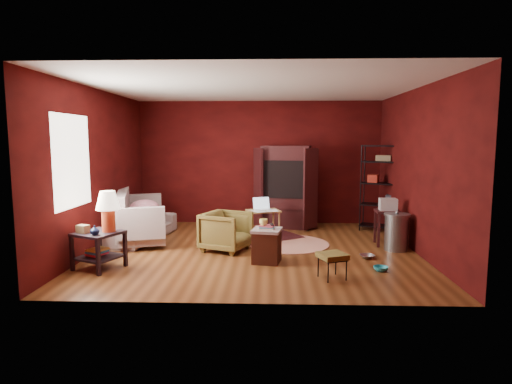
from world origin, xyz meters
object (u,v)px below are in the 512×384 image
hamper (267,245)px  laptop_desk (263,213)px  sofa (141,221)px  tv_armoire (286,185)px  armchair (226,229)px  side_table (103,222)px  wire_shelving (383,184)px

hamper → laptop_desk: laptop_desk is taller
sofa → tv_armoire: 3.16m
sofa → armchair: bearing=-104.6°
side_table → tv_armoire: size_ratio=0.65×
side_table → hamper: size_ratio=1.90×
hamper → wire_shelving: (2.43, 2.46, 0.72)m
hamper → wire_shelving: bearing=45.4°
tv_armoire → hamper: bearing=-86.9°
hamper → laptop_desk: size_ratio=0.79×
hamper → tv_armoire: tv_armoire is taller
armchair → side_table: (-1.71, -1.10, 0.33)m
sofa → laptop_desk: bearing=-72.8°
side_table → hamper: 2.50m
hamper → laptop_desk: bearing=92.9°
sofa → armchair: armchair is taller
hamper → tv_armoire: 2.84m
side_table → hamper: (2.43, 0.40, -0.42)m
armchair → wire_shelving: wire_shelving is taller
side_table → tv_armoire: 4.22m
armchair → laptop_desk: laptop_desk is taller
side_table → laptop_desk: (2.34, 2.21, -0.22)m
laptop_desk → sofa: bearing=168.8°
armchair → hamper: (0.72, -0.70, -0.10)m
hamper → wire_shelving: size_ratio=0.34×
side_table → tv_armoire: bearing=48.2°
side_table → wire_shelving: size_ratio=0.64×
side_table → hamper: bearing=9.4°
hamper → tv_armoire: size_ratio=0.34×
laptop_desk → tv_armoire: size_ratio=0.43×
side_table → laptop_desk: 3.22m
sofa → tv_armoire: tv_armoire is taller
armchair → side_table: 2.06m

